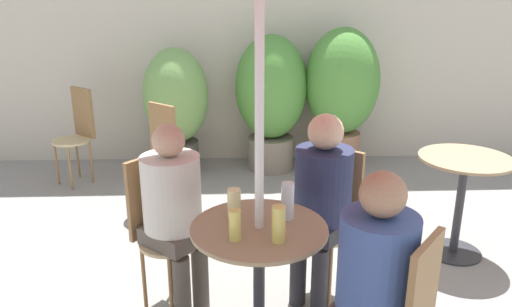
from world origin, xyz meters
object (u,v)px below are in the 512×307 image
(bistro_chair_1, at_px, (332,210))
(bistro_chair_3, at_px, (157,150))
(seated_person_1, at_px, (322,195))
(beer_glass_0, at_px, (288,201))
(potted_plant_1, at_px, (271,96))
(potted_plant_0, at_px, (176,103))
(seated_person_2, at_px, (174,205))
(cafe_table_near, at_px, (259,262))
(beer_glass_1, at_px, (234,203))
(bistro_chair_2, at_px, (158,220))
(beer_glass_2, at_px, (235,225))
(bistro_chair_4, at_px, (78,128))
(beer_glass_3, at_px, (279,224))
(potted_plant_2, at_px, (342,89))
(seated_person_0, at_px, (373,276))
(cafe_table_far, at_px, (462,186))

(bistro_chair_1, bearing_deg, bistro_chair_3, 175.03)
(bistro_chair_3, distance_m, seated_person_1, 1.81)
(beer_glass_0, distance_m, potted_plant_1, 2.80)
(potted_plant_0, xyz_separation_m, potted_plant_1, (0.98, 0.08, 0.06))
(seated_person_1, distance_m, seated_person_2, 0.86)
(cafe_table_near, relative_size, potted_plant_1, 0.53)
(seated_person_1, height_order, beer_glass_1, seated_person_1)
(bistro_chair_2, relative_size, potted_plant_0, 0.72)
(seated_person_2, relative_size, beer_glass_2, 7.81)
(seated_person_2, distance_m, beer_glass_0, 0.70)
(bistro_chair_4, bearing_deg, bistro_chair_3, 0.43)
(beer_glass_3, distance_m, potted_plant_2, 3.12)
(seated_person_2, height_order, potted_plant_2, potted_plant_2)
(beer_glass_2, bearing_deg, beer_glass_3, -7.42)
(seated_person_0, distance_m, beer_glass_3, 0.47)
(cafe_table_far, distance_m, beer_glass_1, 1.87)
(beer_glass_2, bearing_deg, beer_glass_1, 91.10)
(bistro_chair_4, height_order, potted_plant_0, potted_plant_0)
(cafe_table_far, bearing_deg, beer_glass_2, -144.99)
(bistro_chair_3, bearing_deg, beer_glass_2, -30.30)
(bistro_chair_1, xyz_separation_m, bistro_chair_2, (-1.06, -0.10, 0.00))
(bistro_chair_3, xyz_separation_m, beer_glass_3, (0.87, -1.99, 0.28))
(cafe_table_far, bearing_deg, seated_person_2, -162.63)
(potted_plant_0, height_order, potted_plant_2, potted_plant_2)
(bistro_chair_2, height_order, beer_glass_3, bistro_chair_2)
(seated_person_1, height_order, potted_plant_1, potted_plant_1)
(bistro_chair_1, distance_m, seated_person_2, 0.98)
(beer_glass_1, height_order, potted_plant_0, potted_plant_0)
(cafe_table_far, distance_m, bistro_chair_3, 2.43)
(bistro_chair_1, height_order, potted_plant_2, potted_plant_2)
(beer_glass_3, distance_m, potted_plant_1, 3.05)
(cafe_table_near, bearing_deg, seated_person_2, 140.20)
(cafe_table_far, height_order, seated_person_2, seated_person_2)
(cafe_table_far, relative_size, beer_glass_3, 4.23)
(beer_glass_1, bearing_deg, seated_person_0, -40.80)
(potted_plant_1, bearing_deg, potted_plant_0, -175.43)
(bistro_chair_2, distance_m, seated_person_1, 0.98)
(cafe_table_far, distance_m, potted_plant_1, 2.27)
(bistro_chair_3, distance_m, bistro_chair_4, 1.16)
(bistro_chair_4, bearing_deg, beer_glass_0, -13.51)
(bistro_chair_4, distance_m, seated_person_1, 2.96)
(cafe_table_far, xyz_separation_m, bistro_chair_4, (-3.17, 1.58, 0.02))
(cafe_table_near, xyz_separation_m, seated_person_1, (0.39, 0.47, 0.16))
(cafe_table_far, xyz_separation_m, bistro_chair_2, (-2.08, -0.52, 0.02))
(bistro_chair_2, xyz_separation_m, beer_glass_2, (0.46, -0.61, 0.27))
(cafe_table_near, xyz_separation_m, beer_glass_1, (-0.12, 0.12, 0.28))
(beer_glass_0, bearing_deg, bistro_chair_2, 151.54)
(bistro_chair_3, xyz_separation_m, seated_person_2, (0.32, -1.45, 0.14))
(cafe_table_near, relative_size, beer_glass_3, 4.23)
(beer_glass_0, distance_m, beer_glass_3, 0.25)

